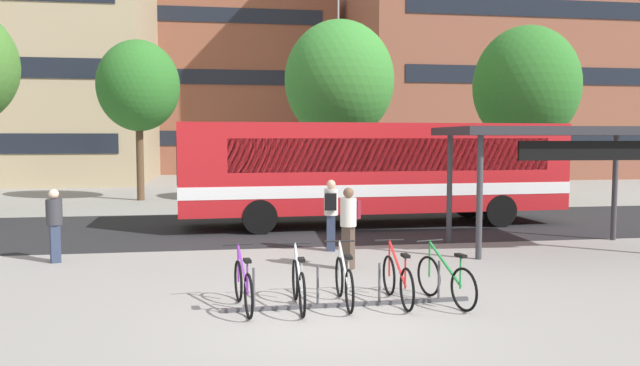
{
  "coord_description": "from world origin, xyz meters",
  "views": [
    {
      "loc": [
        -1.53,
        -8.98,
        2.76
      ],
      "look_at": [
        0.6,
        4.61,
        1.73
      ],
      "focal_mm": 34.12,
      "sensor_mm": 36.0,
      "label": 1
    }
  ],
  "objects_px": {
    "city_bus": "(372,169)",
    "transit_shelter": "(555,136)",
    "commuter_black_pack_1": "(54,220)",
    "parked_bicycle_silver_2": "(344,282)",
    "parked_bicycle_silver_1": "(299,285)",
    "street_tree_0": "(138,86)",
    "parked_bicycle_purple_0": "(243,286)",
    "street_tree_2": "(339,81)",
    "street_tree_1": "(526,86)",
    "parked_bicycle_green_4": "(446,281)",
    "commuter_maroon_pack_2": "(349,222)",
    "parked_bicycle_red_3": "(398,280)",
    "commuter_black_pack_0": "(331,210)"
  },
  "relations": [
    {
      "from": "city_bus",
      "to": "transit_shelter",
      "type": "relative_size",
      "value": 2.19
    },
    {
      "from": "commuter_black_pack_1",
      "to": "parked_bicycle_silver_2",
      "type": "bearing_deg",
      "value": 30.65
    },
    {
      "from": "parked_bicycle_silver_1",
      "to": "street_tree_0",
      "type": "relative_size",
      "value": 0.25
    },
    {
      "from": "parked_bicycle_purple_0",
      "to": "street_tree_2",
      "type": "distance_m",
      "value": 16.54
    },
    {
      "from": "transit_shelter",
      "to": "street_tree_1",
      "type": "height_order",
      "value": "street_tree_1"
    },
    {
      "from": "parked_bicycle_silver_1",
      "to": "street_tree_2",
      "type": "relative_size",
      "value": 0.23
    },
    {
      "from": "parked_bicycle_green_4",
      "to": "street_tree_0",
      "type": "xyz_separation_m",
      "value": [
        -7.3,
        18.09,
        4.61
      ]
    },
    {
      "from": "parked_bicycle_silver_1",
      "to": "parked_bicycle_green_4",
      "type": "distance_m",
      "value": 2.46
    },
    {
      "from": "street_tree_1",
      "to": "street_tree_2",
      "type": "relative_size",
      "value": 0.98
    },
    {
      "from": "city_bus",
      "to": "parked_bicycle_green_4",
      "type": "xyz_separation_m",
      "value": [
        -0.97,
        -9.08,
        -1.39
      ]
    },
    {
      "from": "parked_bicycle_purple_0",
      "to": "parked_bicycle_silver_1",
      "type": "distance_m",
      "value": 0.89
    },
    {
      "from": "street_tree_0",
      "to": "street_tree_2",
      "type": "relative_size",
      "value": 0.92
    },
    {
      "from": "parked_bicycle_silver_1",
      "to": "street_tree_0",
      "type": "bearing_deg",
      "value": 15.5
    },
    {
      "from": "street_tree_1",
      "to": "street_tree_2",
      "type": "distance_m",
      "value": 7.94
    },
    {
      "from": "parked_bicycle_silver_1",
      "to": "commuter_maroon_pack_2",
      "type": "distance_m",
      "value": 3.16
    },
    {
      "from": "parked_bicycle_silver_2",
      "to": "street_tree_2",
      "type": "relative_size",
      "value": 0.23
    },
    {
      "from": "parked_bicycle_purple_0",
      "to": "parked_bicycle_green_4",
      "type": "distance_m",
      "value": 3.35
    },
    {
      "from": "commuter_black_pack_1",
      "to": "street_tree_2",
      "type": "bearing_deg",
      "value": 120.3
    },
    {
      "from": "parked_bicycle_red_3",
      "to": "parked_bicycle_green_4",
      "type": "height_order",
      "value": "same"
    },
    {
      "from": "commuter_black_pack_0",
      "to": "commuter_maroon_pack_2",
      "type": "relative_size",
      "value": 1.01
    },
    {
      "from": "parked_bicycle_red_3",
      "to": "street_tree_2",
      "type": "bearing_deg",
      "value": -7.98
    },
    {
      "from": "parked_bicycle_silver_1",
      "to": "commuter_black_pack_0",
      "type": "bearing_deg",
      "value": -15.48
    },
    {
      "from": "commuter_black_pack_1",
      "to": "commuter_maroon_pack_2",
      "type": "height_order",
      "value": "commuter_maroon_pack_2"
    },
    {
      "from": "street_tree_2",
      "to": "street_tree_1",
      "type": "bearing_deg",
      "value": -4.86
    },
    {
      "from": "parked_bicycle_purple_0",
      "to": "commuter_maroon_pack_2",
      "type": "distance_m",
      "value": 3.6
    },
    {
      "from": "commuter_black_pack_0",
      "to": "commuter_maroon_pack_2",
      "type": "bearing_deg",
      "value": -167.38
    },
    {
      "from": "parked_bicycle_silver_1",
      "to": "transit_shelter",
      "type": "distance_m",
      "value": 8.43
    },
    {
      "from": "commuter_maroon_pack_2",
      "to": "street_tree_1",
      "type": "height_order",
      "value": "street_tree_1"
    },
    {
      "from": "parked_bicycle_silver_1",
      "to": "parked_bicycle_red_3",
      "type": "height_order",
      "value": "same"
    },
    {
      "from": "city_bus",
      "to": "commuter_maroon_pack_2",
      "type": "height_order",
      "value": "city_bus"
    },
    {
      "from": "street_tree_0",
      "to": "street_tree_1",
      "type": "relative_size",
      "value": 0.94
    },
    {
      "from": "parked_bicycle_silver_1",
      "to": "street_tree_2",
      "type": "height_order",
      "value": "street_tree_2"
    },
    {
      "from": "transit_shelter",
      "to": "commuter_maroon_pack_2",
      "type": "xyz_separation_m",
      "value": [
        -5.47,
        -1.48,
        -1.81
      ]
    },
    {
      "from": "parked_bicycle_silver_2",
      "to": "street_tree_1",
      "type": "distance_m",
      "value": 18.58
    },
    {
      "from": "street_tree_0",
      "to": "commuter_maroon_pack_2",
      "type": "bearing_deg",
      "value": -67.74
    },
    {
      "from": "commuter_maroon_pack_2",
      "to": "parked_bicycle_red_3",
      "type": "bearing_deg",
      "value": 40.73
    },
    {
      "from": "commuter_black_pack_0",
      "to": "commuter_maroon_pack_2",
      "type": "distance_m",
      "value": 2.08
    },
    {
      "from": "parked_bicycle_purple_0",
      "to": "commuter_black_pack_0",
      "type": "height_order",
      "value": "commuter_black_pack_0"
    },
    {
      "from": "commuter_maroon_pack_2",
      "to": "street_tree_2",
      "type": "distance_m",
      "value": 13.34
    },
    {
      "from": "commuter_black_pack_1",
      "to": "street_tree_2",
      "type": "xyz_separation_m",
      "value": [
        8.46,
        10.77,
        4.17
      ]
    },
    {
      "from": "city_bus",
      "to": "parked_bicycle_silver_2",
      "type": "xyz_separation_m",
      "value": [
        -2.66,
        -8.9,
        -1.39
      ]
    },
    {
      "from": "city_bus",
      "to": "parked_bicycle_red_3",
      "type": "bearing_deg",
      "value": 76.81
    },
    {
      "from": "commuter_black_pack_0",
      "to": "commuter_black_pack_1",
      "type": "bearing_deg",
      "value": 105.28
    },
    {
      "from": "parked_bicycle_red_3",
      "to": "commuter_maroon_pack_2",
      "type": "distance_m",
      "value": 2.79
    },
    {
      "from": "parked_bicycle_purple_0",
      "to": "parked_bicycle_silver_2",
      "type": "height_order",
      "value": "same"
    },
    {
      "from": "parked_bicycle_silver_1",
      "to": "street_tree_0",
      "type": "distance_m",
      "value": 19.21
    },
    {
      "from": "parked_bicycle_purple_0",
      "to": "parked_bicycle_green_4",
      "type": "bearing_deg",
      "value": -99.9
    },
    {
      "from": "parked_bicycle_red_3",
      "to": "transit_shelter",
      "type": "relative_size",
      "value": 0.31
    },
    {
      "from": "parked_bicycle_silver_1",
      "to": "parked_bicycle_red_3",
      "type": "bearing_deg",
      "value": -87.45
    },
    {
      "from": "street_tree_0",
      "to": "commuter_black_pack_0",
      "type": "bearing_deg",
      "value": -64.71
    }
  ]
}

